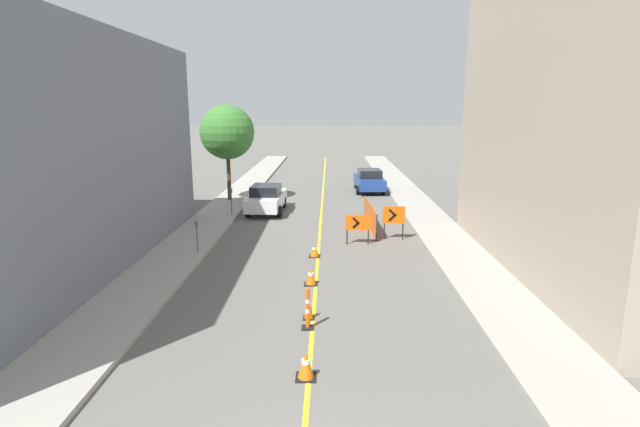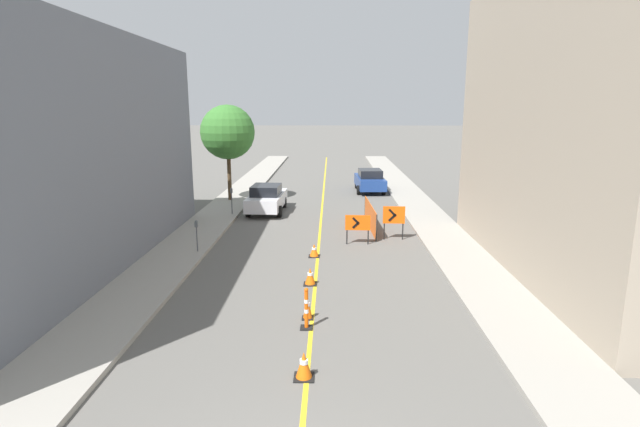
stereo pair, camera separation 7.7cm
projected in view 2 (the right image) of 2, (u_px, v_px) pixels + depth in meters
lane_stripe at (323, 198)px, 32.74m from camera, size 0.12×53.09×0.01m
sidewalk_left at (236, 197)px, 32.84m from camera, size 2.34×53.09×0.15m
sidewalk_right at (410, 198)px, 32.60m from camera, size 2.34×53.09×0.15m
building_facade_left at (29, 155)px, 17.15m from camera, size 6.00×18.77×8.58m
building_facade_right at (606, 125)px, 16.95m from camera, size 6.00×14.33×10.64m
traffic_cone_nearest at (304, 365)px, 11.08m from camera, size 0.46×0.46×0.63m
traffic_cone_second at (308, 307)px, 14.18m from camera, size 0.33×0.33×0.68m
traffic_cone_third at (310, 276)px, 16.90m from camera, size 0.45×0.45×0.59m
traffic_cone_fourth at (314, 250)px, 20.04m from camera, size 0.44×0.44×0.53m
delineator_post_front at (306, 311)px, 13.51m from camera, size 0.34×0.34×1.17m
arrow_barricade_primary at (358, 224)px, 21.70m from camera, size 1.09×0.12×1.30m
arrow_barricade_secondary at (394, 216)px, 22.43m from camera, size 0.99×0.10×1.54m
safety_mesh_fence at (370, 216)px, 24.54m from camera, size 0.24×4.78×1.23m
parked_car_curb_near at (267, 198)px, 28.28m from camera, size 1.98×4.37×1.59m
parked_car_curb_mid at (370, 180)px, 35.13m from camera, size 2.01×4.39×1.59m
parking_meter_near_curb at (197, 229)px, 20.11m from camera, size 0.12×0.11×1.30m
parking_meter_far_curb at (232, 196)px, 27.17m from camera, size 0.12×0.11×1.44m
street_tree_left_near at (228, 132)px, 30.58m from camera, size 3.33×3.33×5.88m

